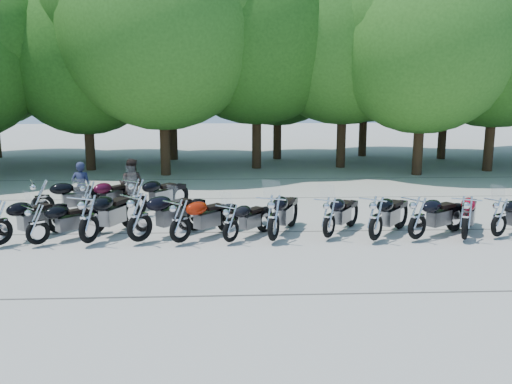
{
  "coord_description": "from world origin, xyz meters",
  "views": [
    {
      "loc": [
        -0.62,
        -12.6,
        3.86
      ],
      "look_at": [
        0.0,
        1.5,
        1.1
      ],
      "focal_mm": 38.0,
      "sensor_mm": 36.0,
      "label": 1
    }
  ],
  "objects_px": {
    "motorcycle_13": "(89,197)",
    "motorcycle_12": "(42,197)",
    "motorcycle_7": "(329,216)",
    "motorcycle_14": "(137,196)",
    "motorcycle_5": "(231,222)",
    "rider_1": "(131,185)",
    "rider_0": "(81,187)",
    "motorcycle_11": "(500,216)",
    "motorcycle_4": "(180,220)",
    "motorcycle_3": "(139,216)",
    "motorcycle_10": "(466,216)",
    "motorcycle_6": "(274,216)",
    "motorcycle_9": "(418,217)",
    "motorcycle_1": "(37,223)",
    "motorcycle_8": "(376,217)",
    "motorcycle_2": "(88,217)"
  },
  "relations": [
    {
      "from": "motorcycle_9",
      "to": "motorcycle_5",
      "type": "bearing_deg",
      "value": 56.33
    },
    {
      "from": "motorcycle_6",
      "to": "motorcycle_11",
      "type": "relative_size",
      "value": 1.15
    },
    {
      "from": "motorcycle_5",
      "to": "motorcycle_14",
      "type": "bearing_deg",
      "value": -7.44
    },
    {
      "from": "motorcycle_10",
      "to": "motorcycle_13",
      "type": "relative_size",
      "value": 1.06
    },
    {
      "from": "motorcycle_3",
      "to": "motorcycle_6",
      "type": "height_order",
      "value": "motorcycle_3"
    },
    {
      "from": "motorcycle_6",
      "to": "motorcycle_13",
      "type": "bearing_deg",
      "value": -8.09
    },
    {
      "from": "motorcycle_11",
      "to": "motorcycle_12",
      "type": "xyz_separation_m",
      "value": [
        -12.41,
        2.62,
        0.06
      ]
    },
    {
      "from": "motorcycle_7",
      "to": "motorcycle_14",
      "type": "distance_m",
      "value": 5.86
    },
    {
      "from": "motorcycle_6",
      "to": "motorcycle_12",
      "type": "relative_size",
      "value": 1.04
    },
    {
      "from": "motorcycle_14",
      "to": "rider_0",
      "type": "xyz_separation_m",
      "value": [
        -1.83,
        0.77,
        0.13
      ]
    },
    {
      "from": "motorcycle_13",
      "to": "rider_0",
      "type": "bearing_deg",
      "value": -22.77
    },
    {
      "from": "motorcycle_4",
      "to": "motorcycle_11",
      "type": "height_order",
      "value": "motorcycle_4"
    },
    {
      "from": "motorcycle_2",
      "to": "motorcycle_11",
      "type": "xyz_separation_m",
      "value": [
        10.35,
        0.18,
        -0.12
      ]
    },
    {
      "from": "rider_0",
      "to": "rider_1",
      "type": "relative_size",
      "value": 0.97
    },
    {
      "from": "motorcycle_7",
      "to": "motorcycle_13",
      "type": "height_order",
      "value": "same"
    },
    {
      "from": "motorcycle_8",
      "to": "motorcycle_1",
      "type": "bearing_deg",
      "value": 37.81
    },
    {
      "from": "motorcycle_2",
      "to": "motorcycle_5",
      "type": "bearing_deg",
      "value": -157.89
    },
    {
      "from": "motorcycle_5",
      "to": "motorcycle_6",
      "type": "relative_size",
      "value": 0.83
    },
    {
      "from": "motorcycle_3",
      "to": "motorcycle_13",
      "type": "xyz_separation_m",
      "value": [
        -1.97,
        2.88,
        -0.1
      ]
    },
    {
      "from": "motorcycle_3",
      "to": "motorcycle_5",
      "type": "distance_m",
      "value": 2.26
    },
    {
      "from": "motorcycle_5",
      "to": "rider_1",
      "type": "bearing_deg",
      "value": -12.78
    },
    {
      "from": "rider_0",
      "to": "motorcycle_14",
      "type": "bearing_deg",
      "value": 158.43
    },
    {
      "from": "motorcycle_4",
      "to": "motorcycle_8",
      "type": "bearing_deg",
      "value": -135.61
    },
    {
      "from": "motorcycle_8",
      "to": "motorcycle_14",
      "type": "xyz_separation_m",
      "value": [
        -6.38,
        2.88,
        0.0
      ]
    },
    {
      "from": "motorcycle_13",
      "to": "motorcycle_12",
      "type": "bearing_deg",
      "value": 42.9
    },
    {
      "from": "motorcycle_11",
      "to": "rider_0",
      "type": "bearing_deg",
      "value": 41.0
    },
    {
      "from": "motorcycle_4",
      "to": "motorcycle_11",
      "type": "bearing_deg",
      "value": -133.84
    },
    {
      "from": "motorcycle_14",
      "to": "motorcycle_2",
      "type": "bearing_deg",
      "value": 115.86
    },
    {
      "from": "motorcycle_2",
      "to": "motorcycle_7",
      "type": "distance_m",
      "value": 5.97
    },
    {
      "from": "motorcycle_9",
      "to": "motorcycle_4",
      "type": "bearing_deg",
      "value": 56.47
    },
    {
      "from": "motorcycle_14",
      "to": "motorcycle_7",
      "type": "bearing_deg",
      "value": -166.11
    },
    {
      "from": "motorcycle_3",
      "to": "motorcycle_7",
      "type": "xyz_separation_m",
      "value": [
        4.75,
        0.18,
        -0.1
      ]
    },
    {
      "from": "motorcycle_7",
      "to": "motorcycle_9",
      "type": "distance_m",
      "value": 2.21
    },
    {
      "from": "motorcycle_1",
      "to": "motorcycle_3",
      "type": "distance_m",
      "value": 2.45
    },
    {
      "from": "motorcycle_6",
      "to": "motorcycle_9",
      "type": "bearing_deg",
      "value": -159.03
    },
    {
      "from": "motorcycle_5",
      "to": "motorcycle_11",
      "type": "height_order",
      "value": "motorcycle_11"
    },
    {
      "from": "motorcycle_7",
      "to": "motorcycle_11",
      "type": "relative_size",
      "value": 1.04
    },
    {
      "from": "motorcycle_9",
      "to": "motorcycle_1",
      "type": "bearing_deg",
      "value": 56.23
    },
    {
      "from": "motorcycle_1",
      "to": "motorcycle_13",
      "type": "relative_size",
      "value": 0.96
    },
    {
      "from": "motorcycle_7",
      "to": "rider_1",
      "type": "bearing_deg",
      "value": 0.54
    },
    {
      "from": "motorcycle_4",
      "to": "motorcycle_6",
      "type": "height_order",
      "value": "motorcycle_6"
    },
    {
      "from": "motorcycle_3",
      "to": "motorcycle_10",
      "type": "relative_size",
      "value": 1.09
    },
    {
      "from": "motorcycle_11",
      "to": "motorcycle_4",
      "type": "bearing_deg",
      "value": 59.11
    },
    {
      "from": "motorcycle_3",
      "to": "rider_1",
      "type": "height_order",
      "value": "rider_1"
    },
    {
      "from": "motorcycle_2",
      "to": "motorcycle_13",
      "type": "distance_m",
      "value": 3.04
    },
    {
      "from": "motorcycle_2",
      "to": "rider_0",
      "type": "distance_m",
      "value": 3.76
    },
    {
      "from": "motorcycle_8",
      "to": "rider_0",
      "type": "distance_m",
      "value": 8.99
    },
    {
      "from": "motorcycle_1",
      "to": "motorcycle_4",
      "type": "relative_size",
      "value": 0.92
    },
    {
      "from": "motorcycle_1",
      "to": "motorcycle_5",
      "type": "xyz_separation_m",
      "value": [
        4.7,
        0.01,
        -0.02
      ]
    },
    {
      "from": "motorcycle_4",
      "to": "motorcycle_3",
      "type": "bearing_deg",
      "value": 38.2
    }
  ]
}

